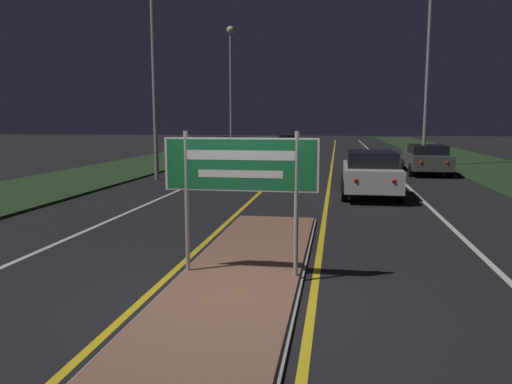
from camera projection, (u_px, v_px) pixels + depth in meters
ground_plane at (229, 299)px, 7.10m from camera, size 160.00×160.00×0.00m
median_island at (241, 276)px, 7.99m from camera, size 2.00×9.69×0.10m
verge_left at (140, 165)px, 28.15m from camera, size 5.00×100.00×0.08m
verge_right at (498, 170)px, 25.11m from camera, size 5.00×100.00×0.08m
centre_line_yellow_left at (295, 161)px, 31.71m from camera, size 0.12×70.00×0.01m
centre_line_yellow_right at (332, 161)px, 31.33m from camera, size 0.12×70.00×0.01m
lane_line_white_left at (248, 160)px, 32.19m from camera, size 0.12×70.00×0.01m
lane_line_white_right at (382, 162)px, 30.85m from camera, size 0.12×70.00×0.01m
edge_line_white_left at (203, 159)px, 32.67m from camera, size 0.10×70.00×0.01m
edge_line_white_right at (432, 162)px, 30.37m from camera, size 0.10×70.00×0.01m
highway_sign at (240, 171)px, 7.74m from camera, size 2.43×0.07×2.25m
streetlight_left_near at (152, 14)px, 20.47m from camera, size 0.57×0.57×10.42m
streetlight_left_far at (231, 70)px, 36.86m from camera, size 0.57×0.57×9.38m
streetlight_right_near at (428, 51)px, 26.48m from camera, size 0.51×0.51×9.86m
car_receding_0 at (370, 172)px, 16.66m from camera, size 1.90×4.37×1.52m
car_receding_1 at (426, 158)px, 23.62m from camera, size 1.90×4.26×1.40m
car_approaching_0 at (246, 161)px, 21.93m from camera, size 1.99×4.40×1.46m
car_approaching_1 at (225, 148)px, 32.31m from camera, size 1.85×4.31×1.47m
car_approaching_2 at (289, 143)px, 40.28m from camera, size 1.86×4.29×1.40m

